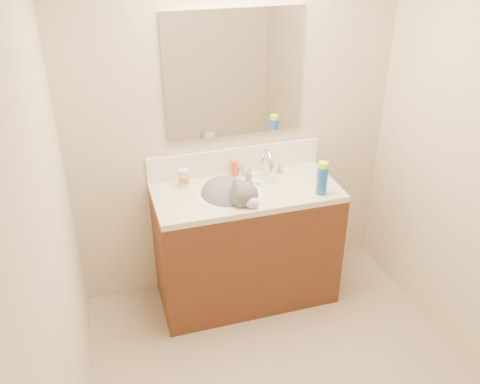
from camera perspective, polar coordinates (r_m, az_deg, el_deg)
room_shell at (r=2.18m, az=8.60°, el=2.95°), size 2.24×2.54×2.52m
vanity_cabinet at (r=3.51m, az=0.71°, el=-6.22°), size 1.20×0.55×0.82m
counter_slab at (r=3.28m, az=0.75°, el=-0.06°), size 1.20×0.55×0.04m
basin at (r=3.25m, az=-1.11°, el=-1.37°), size 0.45×0.36×0.14m
faucet at (r=3.40m, az=2.97°, el=3.00°), size 0.28×0.20×0.21m
cat at (r=3.22m, az=-1.14°, el=-0.55°), size 0.48×0.51×0.35m
backsplash at (r=3.45m, az=-0.55°, el=3.56°), size 1.20×0.02×0.18m
mirror at (r=3.25m, az=-0.60°, el=13.01°), size 0.90×0.02×0.80m
pill_bottle at (r=3.31m, az=-6.33°, el=1.60°), size 0.07×0.07×0.12m
pill_label at (r=3.32m, az=-6.32°, el=1.40°), size 0.07×0.07×0.04m
silver_jar at (r=3.45m, az=0.06°, el=2.42°), size 0.06×0.06×0.06m
amber_bottle at (r=3.42m, az=-0.63°, el=2.65°), size 0.05×0.05×0.11m
toothbrush at (r=3.33m, az=2.13°, el=0.92°), size 0.09×0.14×0.01m
toothbrush_head at (r=3.33m, az=2.13°, el=0.96°), size 0.03×0.04×0.02m
spray_can at (r=3.23m, az=9.19°, el=1.28°), size 0.07×0.07×0.19m
spray_cap at (r=3.18m, az=9.34°, el=2.97°), size 0.07×0.07×0.04m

